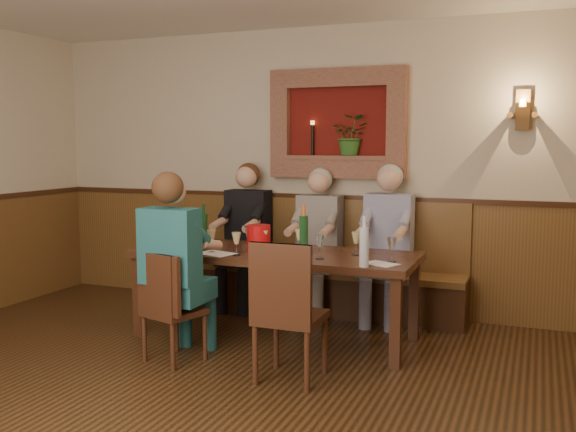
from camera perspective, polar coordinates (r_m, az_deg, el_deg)
name	(u,v)px	position (r m, az deg, el deg)	size (l,w,h in m)	color
ground_plane	(155,425)	(4.07, -11.75, -17.72)	(6.00, 6.00, 0.00)	black
room_shell	(147,102)	(3.73, -12.43, 9.83)	(6.04, 6.04, 2.82)	#C2B393
wainscoting	(152,329)	(3.87, -11.96, -9.77)	(6.02, 6.02, 1.15)	brown
wall_niche	(341,128)	(6.31, 4.72, 7.80)	(1.36, 0.30, 1.06)	#61120D
wall_sconce	(523,111)	(6.03, 20.15, 8.78)	(0.25, 0.20, 0.35)	brown
dining_table	(275,260)	(5.45, -1.17, -3.93)	(2.40, 0.90, 0.75)	#3B2011
bench	(312,278)	(6.38, 2.12, -5.57)	(3.00, 0.45, 1.11)	#381E0F
chair_near_left	(173,330)	(5.03, -10.21, -9.91)	(0.47, 0.47, 0.86)	#3B2011
chair_near_right	(290,340)	(4.57, 0.16, -10.96)	(0.44, 0.44, 1.00)	#3B2011
person_bench_left	(245,248)	(6.48, -3.88, -2.87)	(0.44, 0.53, 1.46)	black
person_bench_mid	(316,255)	(6.20, 2.54, -3.46)	(0.42, 0.51, 1.42)	#524D4B
person_bench_right	(386,257)	(6.01, 8.72, -3.64)	(0.44, 0.54, 1.47)	navy
person_chair_front	(177,282)	(5.00, -9.82, -5.82)	(0.43, 0.53, 1.45)	navy
spittoon_bucket	(259,238)	(5.40, -2.62, -2.00)	(0.20, 0.20, 0.23)	red
wine_bottle_green_a	(304,233)	(5.37, 1.41, -1.51)	(0.09, 0.09, 0.40)	#19471E
wine_bottle_green_b	(204,228)	(5.83, -7.49, -1.06)	(0.07, 0.07, 0.37)	#19471E
water_bottle	(364,246)	(4.77, 6.79, -2.66)	(0.08, 0.08, 0.38)	silver
tasting_sheet_a	(169,248)	(5.68, -10.51, -2.83)	(0.31, 0.22, 0.00)	white
tasting_sheet_b	(279,257)	(5.17, -0.83, -3.63)	(0.26, 0.18, 0.00)	white
tasting_sheet_c	(381,264)	(4.93, 8.27, -4.22)	(0.25, 0.18, 0.00)	white
tasting_sheet_d	(216,253)	(5.36, -6.43, -3.32)	(0.30, 0.22, 0.00)	white
wine_glass_0	(264,241)	(5.35, -2.16, -2.27)	(0.08, 0.08, 0.19)	#D7C280
wine_glass_1	(211,241)	(5.40, -6.82, -2.23)	(0.08, 0.08, 0.19)	#D7C280
wine_glass_2	(320,247)	(5.07, 2.85, -2.76)	(0.08, 0.08, 0.19)	white
wine_glass_3	(197,234)	(5.85, -8.11, -1.58)	(0.08, 0.08, 0.19)	white
wine_glass_4	(178,236)	(5.71, -9.79, -1.80)	(0.08, 0.08, 0.19)	#D7C280
wine_glass_5	(299,240)	(5.41, 1.02, -2.17)	(0.08, 0.08, 0.19)	#D7C280
wine_glass_6	(356,243)	(5.27, 6.07, -2.44)	(0.08, 0.08, 0.19)	#D7C280
wine_glass_7	(392,250)	(5.01, 9.20, -2.96)	(0.08, 0.08, 0.19)	white
wine_glass_8	(248,237)	(5.62, -3.54, -1.86)	(0.08, 0.08, 0.19)	white
wine_glass_9	(236,244)	(5.23, -4.60, -2.50)	(0.08, 0.08, 0.19)	#D7C280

